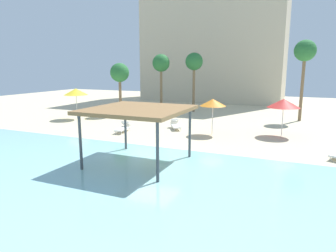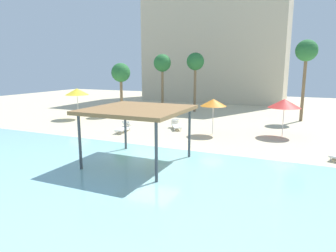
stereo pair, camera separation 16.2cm
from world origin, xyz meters
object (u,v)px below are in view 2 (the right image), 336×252
beach_umbrella_yellow_2 (77,92)px  palm_tree_2 (162,64)px  palm_tree_0 (306,53)px  palm_tree_3 (121,74)px  shade_pavilion (138,111)px  beach_umbrella_orange_3 (213,103)px  palm_tree_1 (195,63)px  beach_umbrella_red_0 (284,103)px  lounge_chair_1 (124,127)px  lounge_chair_2 (176,125)px

beach_umbrella_yellow_2 → palm_tree_2: palm_tree_2 is taller
palm_tree_0 → palm_tree_3: 17.48m
shade_pavilion → beach_umbrella_orange_3: bearing=78.9°
shade_pavilion → beach_umbrella_yellow_2: size_ratio=1.63×
beach_umbrella_yellow_2 → palm_tree_3: (2.61, 3.61, 1.65)m
palm_tree_1 → palm_tree_3: 8.21m
beach_umbrella_orange_3 → palm_tree_1: 12.05m
beach_umbrella_yellow_2 → palm_tree_1: size_ratio=0.45×
beach_umbrella_red_0 → palm_tree_3: 16.32m
lounge_chair_1 → palm_tree_0: 17.36m
palm_tree_0 → palm_tree_1: size_ratio=1.13×
palm_tree_2 → palm_tree_3: size_ratio=1.19×
beach_umbrella_orange_3 → lounge_chair_2: bearing=165.5°
beach_umbrella_yellow_2 → beach_umbrella_orange_3: beach_umbrella_yellow_2 is taller
palm_tree_0 → lounge_chair_1: bearing=-139.1°
beach_umbrella_yellow_2 → palm_tree_1: palm_tree_1 is taller
shade_pavilion → palm_tree_1: palm_tree_1 is taller
beach_umbrella_orange_3 → palm_tree_2: palm_tree_2 is taller
palm_tree_1 → palm_tree_2: palm_tree_1 is taller
beach_umbrella_orange_3 → shade_pavilion: bearing=-101.1°
palm_tree_1 → palm_tree_2: 3.60m
beach_umbrella_yellow_2 → lounge_chair_2: 10.69m
beach_umbrella_red_0 → palm_tree_0: size_ratio=0.37×
palm_tree_1 → palm_tree_2: size_ratio=1.02×
shade_pavilion → beach_umbrella_orange_3: shade_pavilion is taller
palm_tree_2 → palm_tree_1: bearing=20.2°
shade_pavilion → palm_tree_2: palm_tree_2 is taller
palm_tree_2 → shade_pavilion: bearing=-68.7°
palm_tree_1 → beach_umbrella_yellow_2: bearing=-133.6°
lounge_chair_1 → palm_tree_0: (12.37, 10.71, 5.79)m
beach_umbrella_orange_3 → palm_tree_0: 11.28m
beach_umbrella_yellow_2 → shade_pavilion: bearing=-38.6°
palm_tree_3 → beach_umbrella_yellow_2: bearing=-125.9°
beach_umbrella_yellow_2 → lounge_chair_1: (7.19, -3.29, -2.27)m
beach_umbrella_orange_3 → palm_tree_1: bearing=115.7°
beach_umbrella_red_0 → beach_umbrella_yellow_2: beach_umbrella_yellow_2 is taller
beach_umbrella_orange_3 → lounge_chair_2: 3.94m
palm_tree_0 → beach_umbrella_red_0: bearing=-98.8°
shade_pavilion → beach_umbrella_orange_3: size_ratio=1.81×
shade_pavilion → palm_tree_1: 19.20m
beach_umbrella_red_0 → palm_tree_0: (1.13, 7.34, 3.75)m
shade_pavilion → palm_tree_2: size_ratio=0.76×
beach_umbrella_red_0 → palm_tree_1: (-9.80, 9.00, 2.96)m
beach_umbrella_yellow_2 → palm_tree_3: palm_tree_3 is taller
shade_pavilion → palm_tree_0: (7.48, 17.06, 3.40)m
palm_tree_1 → beach_umbrella_orange_3: bearing=-64.3°
beach_umbrella_red_0 → lounge_chair_1: (-11.24, -3.37, -2.04)m
beach_umbrella_red_0 → beach_umbrella_orange_3: 4.98m
lounge_chair_2 → lounge_chair_1: bearing=-81.0°
beach_umbrella_orange_3 → palm_tree_0: bearing=56.5°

